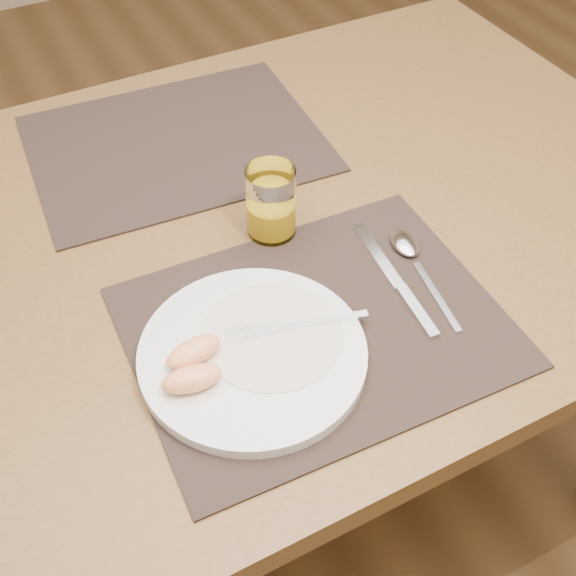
# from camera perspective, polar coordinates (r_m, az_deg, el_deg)

# --- Properties ---
(ground) EXTENTS (5.00, 5.00, 0.00)m
(ground) POSITION_cam_1_polar(r_m,az_deg,el_deg) (1.63, -2.61, -15.08)
(ground) COLOR brown
(ground) RESTS_ON ground
(table) EXTENTS (1.40, 0.90, 0.75)m
(table) POSITION_cam_1_polar(r_m,az_deg,el_deg) (1.09, -3.78, 1.78)
(table) COLOR brown
(table) RESTS_ON ground
(placemat_near) EXTENTS (0.46, 0.37, 0.00)m
(placemat_near) POSITION_cam_1_polar(r_m,az_deg,el_deg) (0.89, 2.27, -3.08)
(placemat_near) COLOR #2E221D
(placemat_near) RESTS_ON table
(placemat_far) EXTENTS (0.47, 0.38, 0.00)m
(placemat_far) POSITION_cam_1_polar(r_m,az_deg,el_deg) (1.19, -8.84, 11.23)
(placemat_far) COLOR #2E221D
(placemat_far) RESTS_ON table
(plate) EXTENTS (0.27, 0.27, 0.02)m
(plate) POSITION_cam_1_polar(r_m,az_deg,el_deg) (0.85, -2.81, -5.25)
(plate) COLOR white
(plate) RESTS_ON placemat_near
(plate_dressing) EXTENTS (0.17, 0.17, 0.00)m
(plate_dressing) POSITION_cam_1_polar(r_m,az_deg,el_deg) (0.86, -1.31, -3.70)
(plate_dressing) COLOR white
(plate_dressing) RESTS_ON plate
(fork) EXTENTS (0.17, 0.06, 0.00)m
(fork) POSITION_cam_1_polar(r_m,az_deg,el_deg) (0.86, -0.26, -3.11)
(fork) COLOR silver
(fork) RESTS_ON plate
(knife) EXTENTS (0.04, 0.22, 0.01)m
(knife) POSITION_cam_1_polar(r_m,az_deg,el_deg) (0.94, 8.86, 0.09)
(knife) COLOR silver
(knife) RESTS_ON placemat_near
(spoon) EXTENTS (0.05, 0.19, 0.01)m
(spoon) POSITION_cam_1_polar(r_m,az_deg,el_deg) (0.99, 9.57, 2.95)
(spoon) COLOR silver
(spoon) RESTS_ON placemat_near
(juice_glass) EXTENTS (0.07, 0.07, 0.10)m
(juice_glass) POSITION_cam_1_polar(r_m,az_deg,el_deg) (0.98, -1.34, 6.55)
(juice_glass) COLOR white
(juice_glass) RESTS_ON placemat_near
(grapefruit_wedges) EXTENTS (0.09, 0.08, 0.03)m
(grapefruit_wedges) POSITION_cam_1_polar(r_m,az_deg,el_deg) (0.82, -7.55, -6.07)
(grapefruit_wedges) COLOR #FFA968
(grapefruit_wedges) RESTS_ON plate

